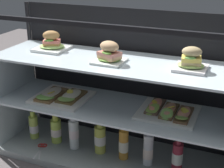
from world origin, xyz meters
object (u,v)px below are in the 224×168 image
at_px(juice_bottle_front_fourth, 34,126).
at_px(juice_bottle_near_post, 56,130).
at_px(juice_bottle_front_middle, 148,149).
at_px(plated_roll_sandwich_center, 52,44).
at_px(open_sandwich_tray_far_left, 168,111).
at_px(kitchen_scissors, 42,147).
at_px(juice_bottle_front_left_end, 74,133).
at_px(plated_roll_sandwich_far_left, 191,61).
at_px(juice_bottle_front_right_end, 100,138).
at_px(open_sandwich_tray_mid_left, 61,96).
at_px(plated_roll_sandwich_left_of_center, 110,54).
at_px(juice_bottle_back_right, 124,144).
at_px(juice_bottle_front_second, 177,156).

relative_size(juice_bottle_front_fourth, juice_bottle_near_post, 0.99).
bearing_deg(juice_bottle_front_middle, plated_roll_sandwich_center, 172.80).
relative_size(open_sandwich_tray_far_left, kitchen_scissors, 1.87).
relative_size(juice_bottle_front_fourth, juice_bottle_front_left_end, 0.88).
bearing_deg(juice_bottle_front_middle, plated_roll_sandwich_far_left, 11.44).
distance_m(plated_roll_sandwich_far_left, juice_bottle_front_right_end, 0.78).
relative_size(open_sandwich_tray_mid_left, open_sandwich_tray_far_left, 1.00).
bearing_deg(juice_bottle_front_middle, juice_bottle_near_post, 179.33).
xyz_separation_m(juice_bottle_front_fourth, juice_bottle_front_middle, (0.82, 0.00, 0.01)).
height_order(plated_roll_sandwich_center, kitchen_scissors, plated_roll_sandwich_center).
bearing_deg(plated_roll_sandwich_left_of_center, juice_bottle_back_right, 6.06).
xyz_separation_m(open_sandwich_tray_far_left, juice_bottle_front_right_end, (-0.42, -0.05, -0.25)).
height_order(open_sandwich_tray_mid_left, open_sandwich_tray_far_left, same).
xyz_separation_m(juice_bottle_near_post, juice_bottle_front_right_end, (0.33, -0.00, 0.01)).
bearing_deg(plated_roll_sandwich_far_left, juice_bottle_front_left_end, -175.79).
bearing_deg(plated_roll_sandwich_left_of_center, juice_bottle_front_right_end, 166.76).
distance_m(open_sandwich_tray_mid_left, juice_bottle_near_post, 0.27).
bearing_deg(juice_bottle_front_middle, juice_bottle_front_fourth, -179.76).
bearing_deg(juice_bottle_near_post, plated_roll_sandwich_center, 116.87).
distance_m(plated_roll_sandwich_center, juice_bottle_back_right, 0.78).
bearing_deg(juice_bottle_front_fourth, juice_bottle_front_middle, 0.24).
distance_m(plated_roll_sandwich_far_left, open_sandwich_tray_mid_left, 0.86).
relative_size(plated_roll_sandwich_left_of_center, juice_bottle_front_right_end, 0.70).
distance_m(open_sandwich_tray_mid_left, kitchen_scissors, 0.38).
bearing_deg(open_sandwich_tray_mid_left, kitchen_scissors, -136.89).
relative_size(juice_bottle_front_fourth, juice_bottle_front_second, 0.92).
height_order(open_sandwich_tray_mid_left, juice_bottle_front_middle, open_sandwich_tray_mid_left).
distance_m(plated_roll_sandwich_left_of_center, juice_bottle_front_left_end, 0.63).
bearing_deg(juice_bottle_front_right_end, juice_bottle_front_fourth, -178.80).
height_order(plated_roll_sandwich_far_left, open_sandwich_tray_mid_left, plated_roll_sandwich_far_left).
relative_size(plated_roll_sandwich_far_left, juice_bottle_front_left_end, 0.70).
relative_size(open_sandwich_tray_far_left, juice_bottle_front_second, 1.44).
relative_size(open_sandwich_tray_far_left, juice_bottle_front_left_end, 1.37).
height_order(plated_roll_sandwich_center, juice_bottle_back_right, plated_roll_sandwich_center).
relative_size(plated_roll_sandwich_center, juice_bottle_front_right_end, 0.82).
bearing_deg(juice_bottle_back_right, juice_bottle_front_fourth, -179.86).
height_order(plated_roll_sandwich_center, open_sandwich_tray_mid_left, plated_roll_sandwich_center).
bearing_deg(plated_roll_sandwich_center, juice_bottle_back_right, -9.49).
relative_size(plated_roll_sandwich_center, plated_roll_sandwich_left_of_center, 1.17).
bearing_deg(juice_bottle_front_right_end, juice_bottle_front_middle, -1.26).
bearing_deg(juice_bottle_back_right, juice_bottle_front_right_end, 176.91).
bearing_deg(plated_roll_sandwich_far_left, juice_bottle_front_middle, -168.56).
bearing_deg(plated_roll_sandwich_center, juice_bottle_front_left_end, -27.55).
bearing_deg(plated_roll_sandwich_left_of_center, juice_bottle_near_post, 177.36).
xyz_separation_m(plated_roll_sandwich_center, plated_roll_sandwich_left_of_center, (0.45, -0.10, 0.01)).
height_order(plated_roll_sandwich_far_left, juice_bottle_front_middle, plated_roll_sandwich_far_left).
xyz_separation_m(open_sandwich_tray_mid_left, open_sandwich_tray_far_left, (0.69, 0.05, -0.00)).
bearing_deg(juice_bottle_near_post, kitchen_scissors, -115.22).
bearing_deg(juice_bottle_front_left_end, juice_bottle_front_fourth, 178.64).
xyz_separation_m(plated_roll_sandwich_left_of_center, kitchen_scissors, (-0.46, -0.09, -0.67)).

